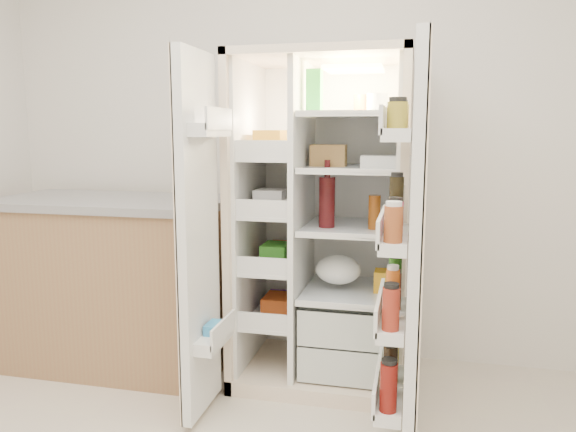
# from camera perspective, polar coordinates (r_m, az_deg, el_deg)

# --- Properties ---
(wall_back) EXTENTS (4.00, 0.02, 2.70)m
(wall_back) POSITION_cam_1_polar(r_m,az_deg,el_deg) (3.38, 2.39, 8.10)
(wall_back) COLOR silver
(wall_back) RESTS_ON floor
(refrigerator) EXTENTS (0.93, 0.70, 1.80)m
(refrigerator) POSITION_cam_1_polar(r_m,az_deg,el_deg) (3.08, 4.04, -3.35)
(refrigerator) COLOR beige
(refrigerator) RESTS_ON floor
(freezer_door) EXTENTS (0.15, 0.40, 1.72)m
(freezer_door) POSITION_cam_1_polar(r_m,az_deg,el_deg) (2.61, -9.30, -2.35)
(freezer_door) COLOR white
(freezer_door) RESTS_ON floor
(fridge_door) EXTENTS (0.17, 0.58, 1.72)m
(fridge_door) POSITION_cam_1_polar(r_m,az_deg,el_deg) (2.34, 12.68, -4.22)
(fridge_door) COLOR white
(fridge_door) RESTS_ON floor
(kitchen_counter) EXTENTS (1.38, 0.74, 1.01)m
(kitchen_counter) POSITION_cam_1_polar(r_m,az_deg,el_deg) (3.46, -17.58, -6.47)
(kitchen_counter) COLOR olive
(kitchen_counter) RESTS_ON floor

